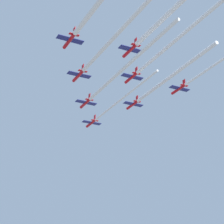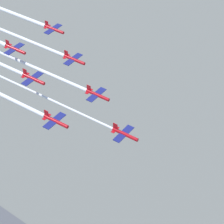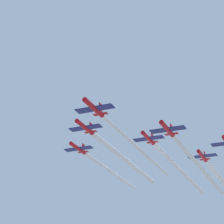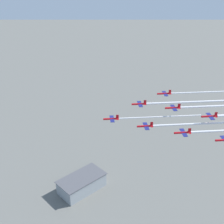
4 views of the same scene
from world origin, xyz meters
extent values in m
cube|color=gray|center=(85.12, 113.93, 6.32)|extent=(39.37, 20.89, 12.65)
cube|color=#4C4C51|center=(85.12, 113.93, 12.90)|extent=(41.34, 21.94, 0.50)
cylinder|color=#B20C14|center=(56.54, 44.17, 108.57)|extent=(7.09, 5.77, 1.00)
cube|color=navy|center=(56.97, 43.84, 108.57)|extent=(6.37, 7.38, 0.16)
cube|color=#B20C14|center=(59.20, 42.13, 109.82)|extent=(1.23, 0.99, 2.00)
cube|color=#B20C14|center=(59.20, 42.13, 108.57)|extent=(2.56, 2.91, 0.11)
cylinder|color=#B20C14|center=(63.66, 26.58, 108.75)|extent=(7.09, 5.77, 1.00)
cube|color=navy|center=(64.09, 26.24, 108.75)|extent=(6.37, 7.38, 0.16)
cube|color=#B20C14|center=(66.32, 24.53, 110.00)|extent=(1.23, 0.99, 2.00)
cube|color=#B20C14|center=(66.32, 24.53, 108.75)|extent=(2.56, 2.91, 0.11)
cylinder|color=#B20C14|center=(75.38, 41.85, 112.02)|extent=(7.09, 5.77, 1.00)
cube|color=navy|center=(75.81, 41.51, 112.02)|extent=(6.37, 7.38, 0.16)
cube|color=#B20C14|center=(78.04, 39.80, 113.27)|extent=(1.23, 0.99, 2.00)
cube|color=#B20C14|center=(78.04, 39.80, 112.02)|extent=(2.56, 2.91, 0.11)
cylinder|color=#B20C14|center=(70.78, 8.98, 109.81)|extent=(7.09, 5.77, 1.00)
cube|color=navy|center=(71.21, 8.65, 109.81)|extent=(6.37, 7.38, 0.16)
cube|color=#B20C14|center=(73.44, 6.93, 111.05)|extent=(1.23, 0.99, 2.00)
cube|color=#B20C14|center=(73.44, 6.93, 109.81)|extent=(2.56, 2.91, 0.11)
cylinder|color=#B20C14|center=(82.50, 24.25, 113.66)|extent=(7.09, 5.77, 1.00)
cube|color=navy|center=(82.93, 23.92, 113.66)|extent=(6.37, 7.38, 0.16)
cube|color=#B20C14|center=(85.16, 22.20, 114.91)|extent=(1.23, 0.99, 2.00)
cube|color=#B20C14|center=(85.16, 22.20, 113.66)|extent=(2.56, 2.91, 0.11)
cylinder|color=#B20C14|center=(94.22, 39.52, 113.53)|extent=(7.09, 5.77, 1.00)
cube|color=navy|center=(94.65, 39.19, 113.53)|extent=(6.37, 7.38, 0.16)
cube|color=#B20C14|center=(96.88, 37.47, 114.78)|extent=(1.23, 0.99, 2.00)
cube|color=#B20C14|center=(96.88, 37.47, 113.53)|extent=(2.56, 2.91, 0.11)
cylinder|color=#B20C14|center=(77.90, -8.62, 110.74)|extent=(7.09, 5.77, 1.00)
cylinder|color=#B20C14|center=(89.62, 6.65, 112.86)|extent=(7.09, 5.77, 1.00)
cube|color=navy|center=(90.05, 6.32, 112.86)|extent=(6.37, 7.38, 0.16)
cube|color=#B20C14|center=(92.28, 4.61, 114.11)|extent=(1.23, 0.99, 2.00)
cube|color=#B20C14|center=(92.28, 4.61, 112.86)|extent=(2.56, 2.91, 0.11)
cylinder|color=white|center=(77.50, 28.08, 108.57)|extent=(35.88, 27.77, 0.70)
cylinder|color=white|center=(87.92, 7.96, 108.75)|extent=(42.70, 33.12, 1.08)
cylinder|color=white|center=(96.38, 25.73, 112.02)|extent=(36.23, 28.19, 1.17)
cylinder|color=white|center=(112.76, 25.29, 113.53)|extent=(31.12, 24.15, 0.83)
camera|label=1|loc=(133.09, -96.66, 45.39)|focal=70.00mm
camera|label=2|loc=(65.01, 151.60, 206.62)|focal=85.00mm
camera|label=3|loc=(-33.64, 65.04, 68.14)|focal=85.00mm
camera|label=4|loc=(-40.87, -63.01, 185.79)|focal=50.00mm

